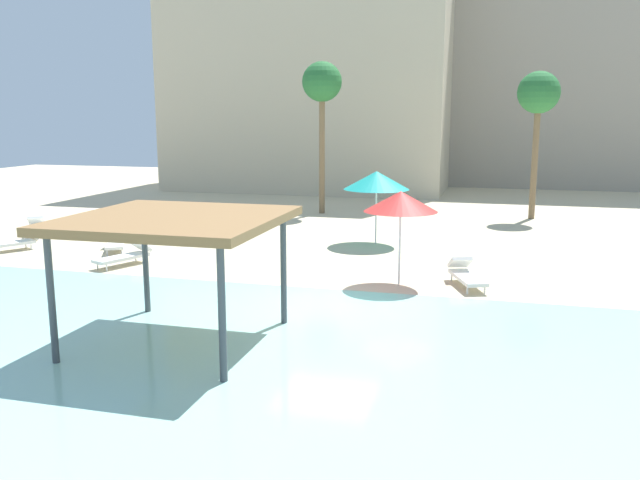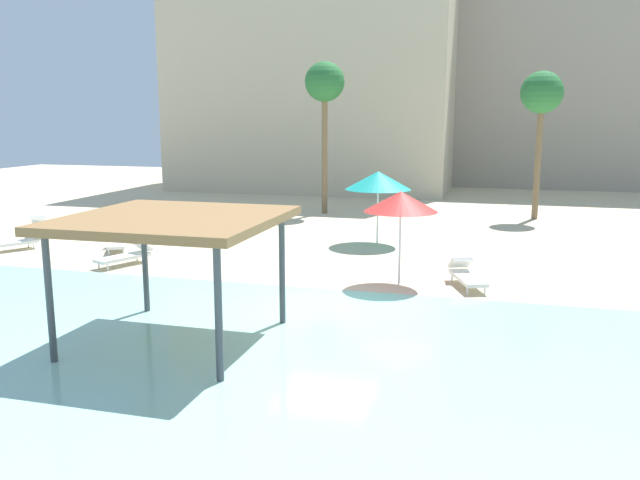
% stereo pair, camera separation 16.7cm
% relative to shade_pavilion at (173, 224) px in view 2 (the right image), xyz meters
% --- Properties ---
extents(ground_plane, '(80.00, 80.00, 0.00)m').
position_rel_shade_pavilion_xyz_m(ground_plane, '(2.32, 3.40, -2.55)').
color(ground_plane, beige).
extents(lagoon_water, '(44.00, 13.50, 0.04)m').
position_rel_shade_pavilion_xyz_m(lagoon_water, '(2.32, -1.85, -2.53)').
color(lagoon_water, '#99D1C6').
rests_on(lagoon_water, ground).
extents(shade_pavilion, '(4.19, 4.19, 2.72)m').
position_rel_shade_pavilion_xyz_m(shade_pavilion, '(0.00, 0.00, 0.00)').
color(shade_pavilion, '#42474C').
rests_on(shade_pavilion, ground).
extents(beach_umbrella_teal_0, '(2.44, 2.44, 2.72)m').
position_rel_shade_pavilion_xyz_m(beach_umbrella_teal_0, '(2.07, 11.85, -0.16)').
color(beach_umbrella_teal_0, silver).
rests_on(beach_umbrella_teal_0, ground).
extents(beach_umbrella_red_4, '(2.07, 2.07, 2.66)m').
position_rel_shade_pavilion_xyz_m(beach_umbrella_red_4, '(3.77, 6.08, -0.17)').
color(beach_umbrella_red_4, silver).
rests_on(beach_umbrella_red_4, ground).
extents(lounge_chair_0, '(1.28, 1.98, 0.74)m').
position_rel_shade_pavilion_xyz_m(lounge_chair_0, '(-5.06, 6.23, -2.22)').
color(lounge_chair_0, white).
rests_on(lounge_chair_0, ground).
extents(lounge_chair_1, '(1.43, 1.95, 0.74)m').
position_rel_shade_pavilion_xyz_m(lounge_chair_1, '(-6.67, 8.24, -2.22)').
color(lounge_chair_1, white).
rests_on(lounge_chair_1, ground).
extents(lounge_chair_2, '(1.23, 1.99, 0.74)m').
position_rel_shade_pavilion_xyz_m(lounge_chair_2, '(5.62, 6.41, -2.22)').
color(lounge_chair_2, white).
rests_on(lounge_chair_2, ground).
extents(lounge_chair_3, '(1.48, 1.94, 0.74)m').
position_rel_shade_pavilion_xyz_m(lounge_chair_3, '(-10.18, 7.21, -2.22)').
color(lounge_chair_3, white).
rests_on(lounge_chair_3, ground).
extents(lounge_chair_4, '(1.47, 1.94, 0.74)m').
position_rel_shade_pavilion_xyz_m(lounge_chair_4, '(-11.35, 9.87, -2.22)').
color(lounge_chair_4, white).
rests_on(lounge_chair_4, ground).
extents(palm_tree_1, '(1.90, 1.90, 6.72)m').
position_rel_shade_pavilion_xyz_m(palm_tree_1, '(8.03, 19.76, 3.04)').
color(palm_tree_1, brown).
rests_on(palm_tree_1, ground).
extents(palm_tree_2, '(1.90, 1.90, 7.28)m').
position_rel_shade_pavilion_xyz_m(palm_tree_2, '(-1.88, 18.92, 3.57)').
color(palm_tree_2, brown).
rests_on(palm_tree_2, ground).
extents(hotel_block_0, '(17.64, 11.91, 16.04)m').
position_rel_shade_pavilion_xyz_m(hotel_block_0, '(-5.55, 31.45, 5.47)').
color(hotel_block_0, beige).
rests_on(hotel_block_0, ground).
extents(hotel_block_1, '(19.36, 8.09, 16.67)m').
position_rel_shade_pavilion_xyz_m(hotel_block_1, '(10.94, 36.90, 5.78)').
color(hotel_block_1, '#9E9384').
rests_on(hotel_block_1, ground).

